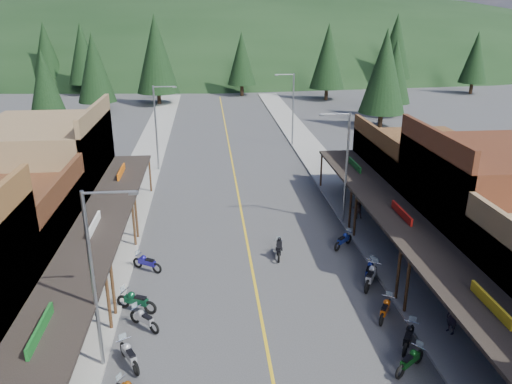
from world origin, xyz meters
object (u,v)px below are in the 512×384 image
object	(u,v)px
streetlight_2	(345,164)
bike_west_7	(136,300)
bike_east_7	(371,275)
shop_west_2	(0,242)
pedestrian_east_b	(357,208)
rider_on_bike	(279,249)
pine_4	(328,56)
pine_5	(396,46)
pine_2	(156,54)
pine_10	(94,68)
shop_east_3	(418,173)
pine_9	(395,71)
pine_11	(384,71)
shop_east_2	(486,206)
bike_east_6	(385,308)
pine_3	(242,58)
bike_west_5	(129,354)
streetlight_0	(96,274)
bike_east_8	(369,270)
pedestrian_east_a	(453,317)
bike_east_5	(409,336)
bike_east_9	(343,240)
pine_1	(83,53)
pine_8	(45,83)
pine_7	(46,51)
streetlight_1	(157,124)
streetlight_3	(292,106)
bike_west_8	(147,262)
shop_west_3	(49,171)
bike_east_4	(410,360)

from	to	relation	value
streetlight_2	bike_west_7	distance (m)	16.88
bike_east_7	shop_west_2	bearing A→B (deg)	-155.33
shop_west_2	pedestrian_east_b	distance (m)	23.06
rider_on_bike	bike_east_7	bearing A→B (deg)	-32.76
pine_4	pine_5	size ratio (longest dim) A/B	0.89
bike_west_7	bike_east_7	size ratio (longest dim) A/B	0.95
pine_2	rider_on_bike	xyz separation A→B (m)	(11.77, -54.77, -7.41)
pine_5	pine_10	xyz separation A→B (m)	(-52.00, -22.00, -1.21)
shop_east_3	pine_9	size ratio (longest dim) A/B	1.01
pine_11	bike_west_7	xyz separation A→B (m)	(-26.21, -39.87, -6.55)
shop_east_2	streetlight_2	xyz separation A→B (m)	(-6.83, 6.30, 0.94)
shop_east_2	bike_east_6	distance (m)	9.86
pine_3	bike_west_5	size ratio (longest dim) A/B	5.38
streetlight_0	bike_east_8	world-z (taller)	streetlight_0
streetlight_0	pedestrian_east_a	bearing A→B (deg)	2.37
shop_east_3	pedestrian_east_b	distance (m)	6.41
pine_5	rider_on_bike	xyz separation A→B (m)	(-32.23, -68.77, -7.41)
pine_11	bike_east_6	xyz separation A→B (m)	(-13.92, -41.70, -6.63)
bike_east_5	bike_east_9	size ratio (longest dim) A/B	1.06
pine_10	pine_1	bearing A→B (deg)	106.70
pine_4	bike_west_7	size ratio (longest dim) A/B	5.63
shop_east_2	streetlight_2	distance (m)	9.34
shop_west_2	bike_east_8	xyz separation A→B (m)	(20.25, -1.57, -1.96)
pine_8	pine_11	distance (m)	42.06
shop_east_3	bike_west_5	world-z (taller)	shop_east_3
pine_7	pine_8	world-z (taller)	pine_7
bike_east_6	bike_east_8	distance (m)	3.85
pedestrian_east_a	streetlight_1	bearing A→B (deg)	-171.12
bike_west_5	rider_on_bike	xyz separation A→B (m)	(7.75, 9.27, -0.00)
streetlight_0	pine_2	world-z (taller)	pine_2
streetlight_3	pine_2	bearing A→B (deg)	121.19
pine_11	bike_east_7	xyz separation A→B (m)	(-13.66, -38.64, -6.52)
streetlight_0	bike_west_5	xyz separation A→B (m)	(0.97, -0.04, -3.88)
streetlight_0	pine_9	world-z (taller)	pine_9
pine_9	bike_west_8	distance (m)	52.56
bike_west_8	pedestrian_east_b	world-z (taller)	pedestrian_east_b
pine_4	bike_east_5	world-z (taller)	pine_4
pine_9	bike_east_7	size ratio (longest dim) A/B	4.60
bike_east_6	streetlight_2	bearing A→B (deg)	118.03
shop_west_3	pine_1	world-z (taller)	pine_1
bike_east_4	bike_east_6	xyz separation A→B (m)	(0.28, 3.85, -0.01)
pine_2	shop_west_3	bearing A→B (deg)	-94.63
shop_east_3	bike_east_9	xyz separation A→B (m)	(-7.68, -7.11, -1.97)
pine_9	shop_west_2	bearing A→B (deg)	-131.09
streetlight_2	shop_west_3	bearing A→B (deg)	170.96
pine_9	streetlight_2	bearing A→B (deg)	-114.74
pine_2	pine_11	distance (m)	36.06
shop_west_2	pedestrian_east_a	bearing A→B (deg)	-17.46
shop_east_2	streetlight_1	xyz separation A→B (m)	(-20.74, 20.30, 0.94)
pine_1	bike_west_8	bearing A→B (deg)	-75.20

